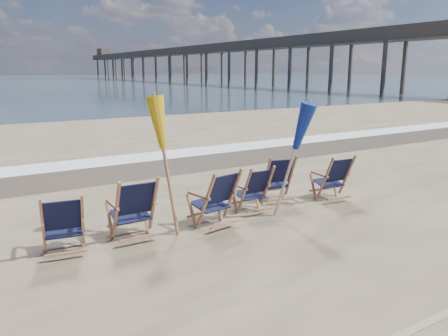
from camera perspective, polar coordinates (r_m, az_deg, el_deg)
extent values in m
cube|color=silver|center=(13.95, -13.18, 1.11)|extent=(200.00, 1.40, 0.01)
cube|color=#42362A|center=(12.56, -11.00, -0.06)|extent=(200.00, 2.60, 0.00)
cylinder|color=#A36B49|center=(7.26, -7.43, 0.13)|extent=(0.06, 0.06, 2.32)
cone|color=gold|center=(7.14, -7.59, 5.50)|extent=(0.30, 0.30, 0.85)
cylinder|color=#A5A5AD|center=(8.10, 8.61, 0.98)|extent=(0.06, 0.06, 2.20)
cone|color=navy|center=(7.99, 8.76, 5.38)|extent=(0.30, 0.30, 0.85)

